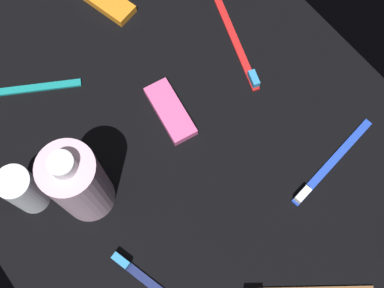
# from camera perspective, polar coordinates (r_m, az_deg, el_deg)

# --- Properties ---
(ground_plane) EXTENTS (0.84, 0.64, 0.01)m
(ground_plane) POSITION_cam_1_polar(r_m,az_deg,el_deg) (0.75, 0.00, -0.90)
(ground_plane) COLOR black
(bodywash_bottle) EXTENTS (0.07, 0.07, 0.18)m
(bodywash_bottle) POSITION_cam_1_polar(r_m,az_deg,el_deg) (0.66, -13.18, -4.52)
(bodywash_bottle) COLOR silver
(bodywash_bottle) RESTS_ON ground_plane
(deodorant_stick) EXTENTS (0.05, 0.05, 0.10)m
(deodorant_stick) POSITION_cam_1_polar(r_m,az_deg,el_deg) (0.72, -19.14, -5.13)
(deodorant_stick) COLOR silver
(deodorant_stick) RESTS_ON ground_plane
(toothbrush_red) EXTENTS (0.17, 0.07, 0.02)m
(toothbrush_red) POSITION_cam_1_polar(r_m,az_deg,el_deg) (0.81, 5.53, 11.17)
(toothbrush_red) COLOR red
(toothbrush_red) RESTS_ON ground_plane
(toothbrush_teal) EXTENTS (0.10, 0.16, 0.02)m
(toothbrush_teal) POSITION_cam_1_polar(r_m,az_deg,el_deg) (0.82, -19.88, 6.09)
(toothbrush_teal) COLOR teal
(toothbrush_teal) RESTS_ON ground_plane
(toothbrush_blue) EXTENTS (0.04, 0.18, 0.02)m
(toothbrush_blue) POSITION_cam_1_polar(r_m,az_deg,el_deg) (0.76, 15.75, -2.49)
(toothbrush_blue) COLOR blue
(toothbrush_blue) RESTS_ON ground_plane
(snack_bar_orange) EXTENTS (0.11, 0.06, 0.01)m
(snack_bar_orange) POSITION_cam_1_polar(r_m,az_deg,el_deg) (0.87, -10.11, 16.26)
(snack_bar_orange) COLOR orange
(snack_bar_orange) RESTS_ON ground_plane
(snack_bar_pink) EXTENTS (0.11, 0.06, 0.01)m
(snack_bar_pink) POSITION_cam_1_polar(r_m,az_deg,el_deg) (0.76, -2.56, 3.87)
(snack_bar_pink) COLOR #E55999
(snack_bar_pink) RESTS_ON ground_plane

